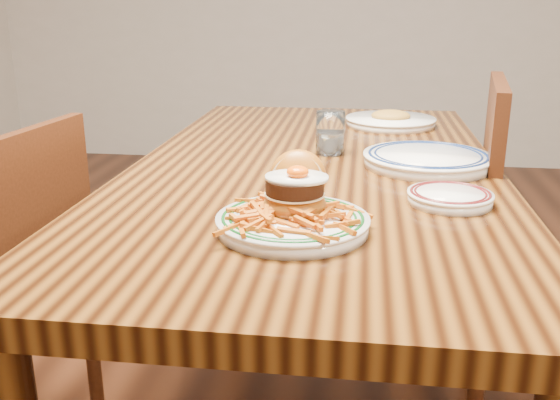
# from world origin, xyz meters

# --- Properties ---
(table) EXTENTS (0.85, 1.60, 0.75)m
(table) POSITION_xyz_m (0.00, 0.00, 0.66)
(table) COLOR black
(table) RESTS_ON floor
(chair_left) EXTENTS (0.43, 0.43, 0.86)m
(chair_left) POSITION_xyz_m (-0.71, -0.19, 0.46)
(chair_left) COLOR #401C0D
(chair_left) RESTS_ON floor
(chair_right) EXTENTS (0.50, 0.50, 0.93)m
(chair_right) POSITION_xyz_m (0.55, 0.12, 0.50)
(chair_right) COLOR #401C0D
(chair_right) RESTS_ON floor
(main_plate) EXTENTS (0.26, 0.26, 0.12)m
(main_plate) POSITION_xyz_m (-0.00, -0.44, 0.78)
(main_plate) COLOR white
(main_plate) RESTS_ON table
(side_plate) EXTENTS (0.16, 0.16, 0.02)m
(side_plate) POSITION_xyz_m (0.28, -0.27, 0.76)
(side_plate) COLOR white
(side_plate) RESTS_ON table
(rear_plate) EXTENTS (0.30, 0.30, 0.03)m
(rear_plate) POSITION_xyz_m (0.26, 0.01, 0.77)
(rear_plate) COLOR white
(rear_plate) RESTS_ON table
(water_glass) EXTENTS (0.07, 0.07, 0.11)m
(water_glass) POSITION_xyz_m (0.03, 0.10, 0.80)
(water_glass) COLOR white
(water_glass) RESTS_ON table
(far_plate) EXTENTS (0.27, 0.27, 0.05)m
(far_plate) POSITION_xyz_m (0.19, 0.50, 0.77)
(far_plate) COLOR white
(far_plate) RESTS_ON table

